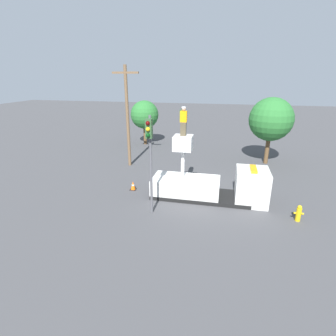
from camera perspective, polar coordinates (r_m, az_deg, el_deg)
ground_plane at (r=17.37m, az=7.01°, el=-6.28°), size 120.00×120.00×0.00m
bucket_truck at (r=16.98m, az=9.21°, el=-3.83°), size 7.24×2.25×4.02m
worker at (r=16.01m, az=3.39°, el=10.10°), size 0.40×0.26×1.75m
traffic_light_pole at (r=13.85m, az=-4.00°, el=4.56°), size 0.34×0.57×5.60m
traffic_light_across at (r=23.70m, az=3.01°, el=9.58°), size 0.34×0.57×4.83m
fire_hydrant at (r=16.06m, az=26.56°, el=-8.81°), size 0.51×0.27×0.94m
traffic_cone_rear at (r=18.35m, az=-7.62°, el=-3.84°), size 0.42×0.42×0.62m
tree_left_bg at (r=29.95m, az=-5.12°, el=11.45°), size 3.10×3.10×4.92m
tree_right_bg at (r=24.45m, az=21.51°, el=9.80°), size 3.71×3.71×5.82m
utility_pole at (r=22.44m, az=-8.83°, el=11.54°), size 2.20×0.26×8.32m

